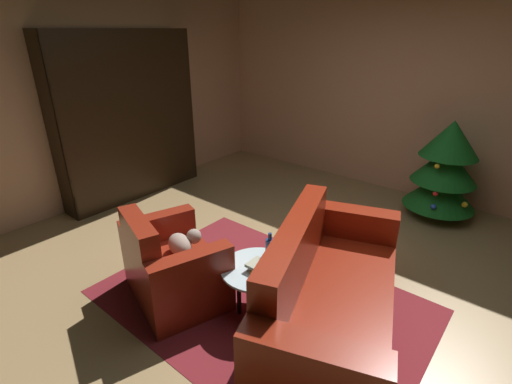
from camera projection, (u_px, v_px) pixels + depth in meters
name	position (u px, v px, depth m)	size (l,w,h in m)	color
ground_plane	(298.00, 276.00, 3.55)	(7.36, 7.36, 0.00)	#94764D
wall_back	(415.00, 95.00, 4.92)	(6.25, 0.06, 2.73)	tan
wall_left	(101.00, 97.00, 4.80)	(0.06, 5.46, 2.73)	tan
area_rug	(261.00, 301.00, 3.23)	(2.67, 1.86, 0.01)	maroon
bookshelf_unit	(137.00, 120.00, 5.02)	(0.35, 1.95, 2.17)	black
armchair_red	(172.00, 267.00, 3.19)	(1.08, 0.93, 0.82)	maroon
couch_red	(327.00, 298.00, 2.79)	(1.38, 2.03, 0.90)	maroon
coffee_table	(258.00, 272.00, 3.00)	(0.61, 0.61, 0.41)	black
book_stack_on_table	(262.00, 268.00, 2.92)	(0.22, 0.16, 0.07)	#CFC959
bottle_on_table	(270.00, 248.00, 3.07)	(0.07, 0.07, 0.24)	navy
decorated_tree	(445.00, 169.00, 4.46)	(0.84, 0.84, 1.21)	brown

